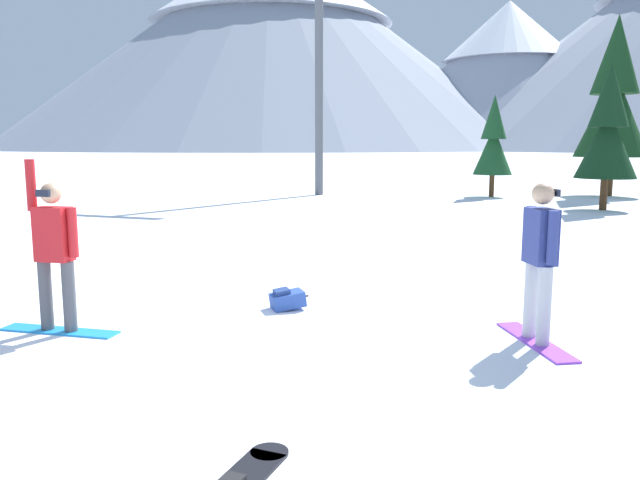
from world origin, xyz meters
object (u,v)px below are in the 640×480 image
Objects in this scene: snowboarder_foreground at (54,251)px; pine_tree_short at (614,98)px; snowboarder_midground at (540,259)px; backpack_blue at (287,299)px; ski_lift_tower at (319,32)px; pine_tree_leaning at (608,131)px; pine_tree_slender at (493,142)px.

pine_tree_short is (7.87, 24.02, 3.14)m from snowboarder_foreground.
pine_tree_short is at bearing 83.68° from snowboarder_midground.
snowboarder_foreground reaches higher than backpack_blue.
backpack_blue is 20.61m from ski_lift_tower.
snowboarder_midground is at bearing 15.66° from snowboarder_foreground.
pine_tree_leaning reaches higher than snowboarder_midground.
pine_tree_leaning is 6.66m from pine_tree_short.
ski_lift_tower reaches higher than snowboarder_midground.
pine_tree_short is at bearing 24.92° from pine_tree_slender.
backpack_blue is at bearing -92.94° from pine_tree_slender.
pine_tree_leaning is 12.37m from ski_lift_tower.
pine_tree_slender is (-4.03, 4.29, -0.34)m from pine_tree_leaning.
ski_lift_tower is (-11.27, 2.78, 4.28)m from pine_tree_leaning.
pine_tree_short is at bearing 17.17° from ski_lift_tower.
pine_tree_leaning is at bearing -13.87° from ski_lift_tower.
ski_lift_tower reaches higher than backpack_blue.
pine_tree_short is (2.49, 22.51, 3.16)m from snowboarder_midground.
snowboarder_midground reaches higher than backpack_blue.
snowboarder_midground is at bearing -96.55° from pine_tree_leaning.
pine_tree_leaning is 5.90m from pine_tree_slender.
snowboarder_foreground is at bearing -108.13° from pine_tree_short.
backpack_blue is at bearing 41.34° from snowboarder_foreground.
snowboarder_foreground is 2.99m from backpack_blue.
pine_tree_short reaches higher than snowboarder_foreground.
pine_tree_slender is (1.03, 19.95, 2.18)m from backpack_blue.
pine_tree_short reaches higher than pine_tree_leaning.
pine_tree_slender reaches higher than snowboarder_midground.
pine_tree_slender is at bearing -155.08° from pine_tree_short.
backpack_blue is 16.64m from pine_tree_leaning.
snowboarder_foreground is at bearing -138.66° from backpack_blue.
pine_tree_leaning is (1.84, 16.05, 1.69)m from snowboarder_midground.
snowboarder_midground is 20.50m from pine_tree_slender.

